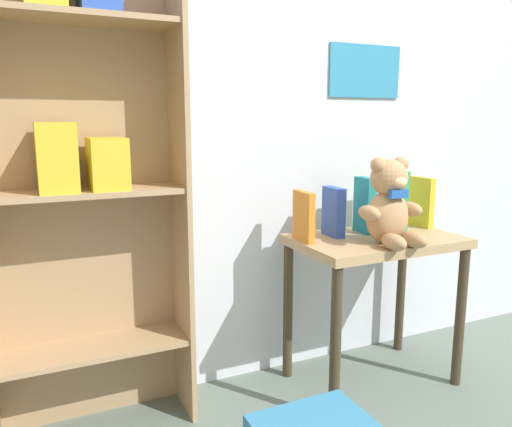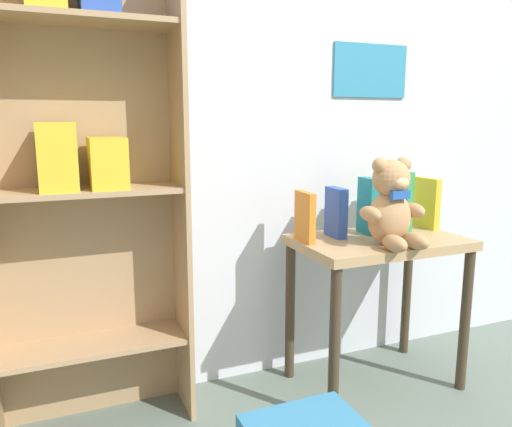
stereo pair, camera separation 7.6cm
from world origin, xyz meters
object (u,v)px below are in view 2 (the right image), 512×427
teddy_bear (392,206)px  display_table (378,263)px  book_standing_orange (305,217)px  bookshelf_side (82,159)px  book_standing_yellow (426,203)px  book_standing_green (400,201)px  book_standing_teal (368,206)px  book_standing_blue (336,212)px

teddy_bear → display_table: bearing=73.4°
display_table → teddy_bear: 0.28m
teddy_bear → book_standing_orange: teddy_bear is taller
bookshelf_side → book_standing_yellow: 1.41m
bookshelf_side → book_standing_green: (1.24, -0.09, -0.20)m
display_table → book_standing_teal: book_standing_teal is taller
teddy_bear → book_standing_blue: teddy_bear is taller
display_table → book_standing_teal: (-0.00, 0.08, 0.22)m
book_standing_orange → book_standing_yellow: 0.60m
book_standing_teal → book_standing_yellow: (0.30, 0.00, -0.01)m
book_standing_orange → book_standing_green: (0.45, 0.01, 0.03)m
teddy_bear → book_standing_teal: size_ratio=1.42×
teddy_bear → book_standing_yellow: bearing=30.5°
book_standing_blue → book_standing_green: 0.30m
bookshelf_side → book_standing_orange: bookshelf_side is taller
book_standing_teal → display_table: bearing=-88.5°
display_table → book_standing_teal: bearing=90.0°
teddy_bear → book_standing_orange: (-0.27, 0.17, -0.05)m
book_standing_teal → book_standing_green: 0.15m
display_table → book_standing_blue: (-0.15, 0.08, 0.20)m
book_standing_teal → book_standing_green: bearing=-2.2°
book_standing_orange → book_standing_teal: book_standing_teal is taller
book_standing_teal → book_standing_yellow: bearing=2.0°
book_standing_yellow → book_standing_blue: bearing=178.2°
book_standing_teal → book_standing_green: (0.15, -0.01, 0.01)m
display_table → book_standing_orange: (-0.30, 0.06, 0.20)m
bookshelf_side → book_standing_green: bearing=-4.3°
book_standing_blue → book_standing_green: (0.30, -0.01, 0.03)m
book_standing_blue → book_standing_yellow: size_ratio=0.91×
teddy_bear → book_standing_yellow: 0.39m
teddy_bear → book_standing_green: teddy_bear is taller
book_standing_green → book_standing_yellow: book_standing_green is taller
teddy_bear → book_standing_blue: bearing=121.0°
book_standing_orange → book_standing_teal: bearing=6.7°
book_standing_teal → book_standing_orange: bearing=-174.5°
book_standing_green → bookshelf_side: bearing=175.0°
book_standing_yellow → bookshelf_side: bearing=174.7°
bookshelf_side → display_table: bearing=-8.6°
display_table → book_standing_green: size_ratio=2.62×
bookshelf_side → display_table: (1.09, -0.16, -0.43)m
book_standing_teal → book_standing_yellow: book_standing_teal is taller
book_standing_teal → book_standing_blue: bearing=-178.8°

